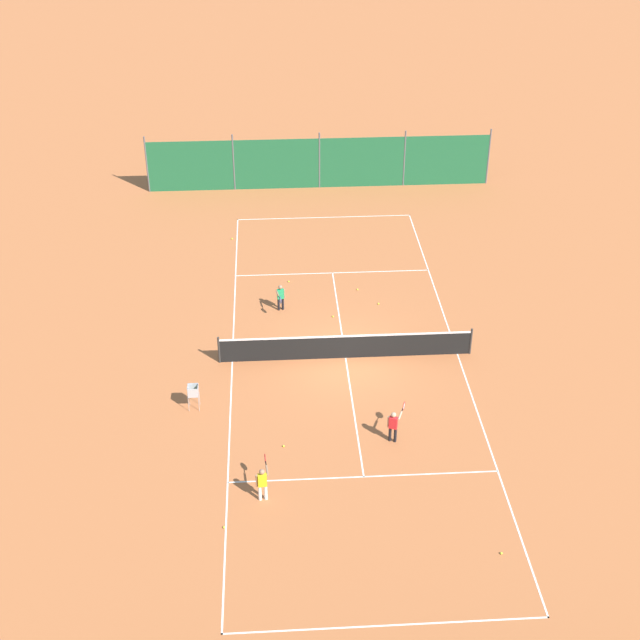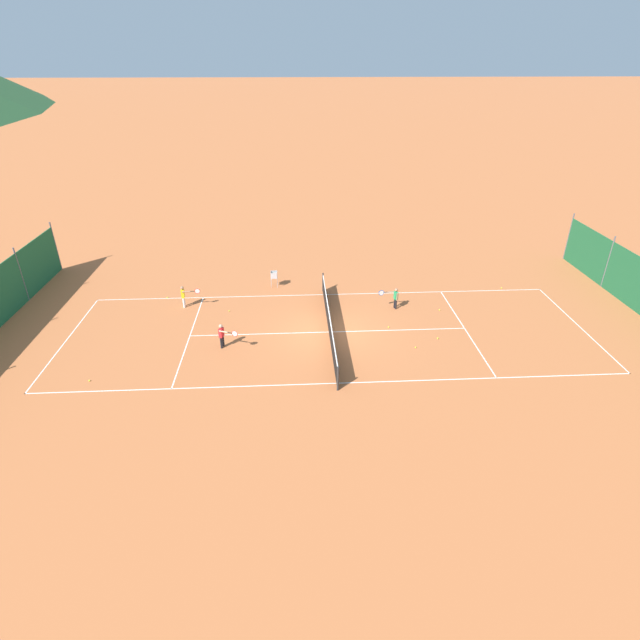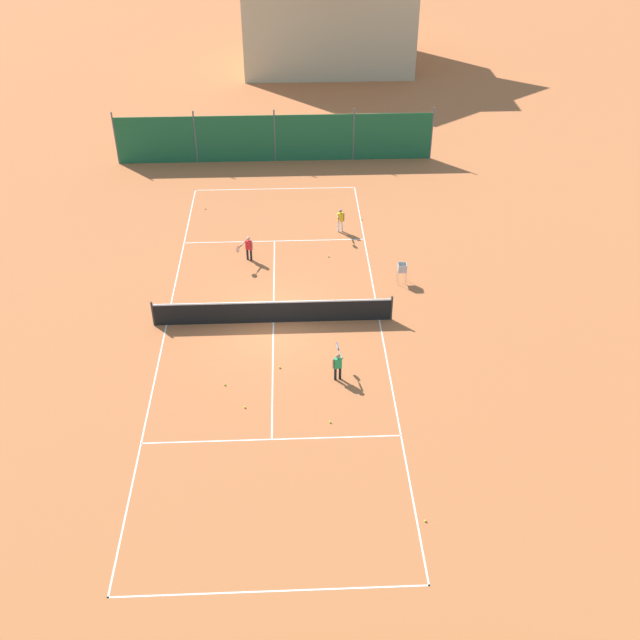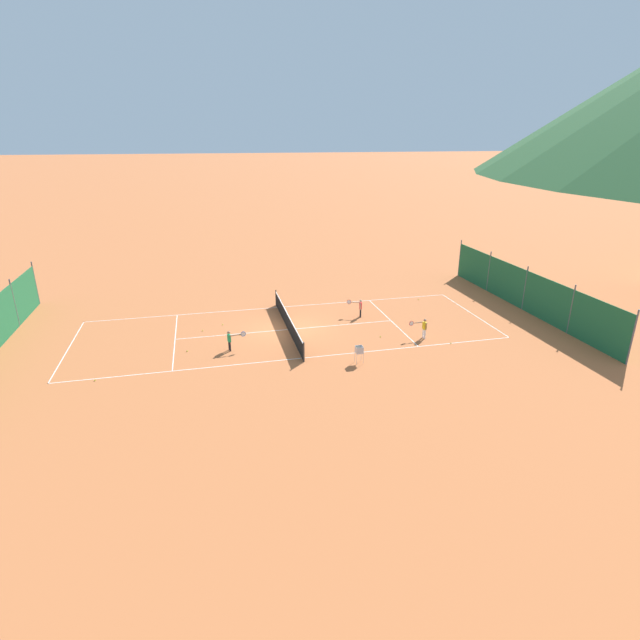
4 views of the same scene
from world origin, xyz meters
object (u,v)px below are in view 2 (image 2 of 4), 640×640
at_px(tennis_net, 329,323).
at_px(player_near_baseline, 222,334).
at_px(tennis_ball_by_net_right, 229,311).
at_px(tennis_ball_far_corner, 89,381).
at_px(player_far_service, 395,297).
at_px(tennis_ball_mid_court, 438,338).
at_px(ball_hopper, 274,276).
at_px(tennis_ball_by_net_left, 501,288).
at_px(tennis_ball_alley_left, 167,297).
at_px(player_near_service, 184,295).
at_px(tennis_ball_service_box, 388,327).
at_px(tennis_ball_near_corner, 416,347).
at_px(tennis_ball_alley_right, 439,310).

height_order(tennis_net, player_near_baseline, player_near_baseline).
bearing_deg(tennis_ball_by_net_right, tennis_ball_far_corner, 139.93).
distance_m(player_near_baseline, player_far_service, 8.86).
relative_size(tennis_ball_by_net_right, tennis_ball_far_corner, 1.00).
bearing_deg(tennis_ball_mid_court, ball_hopper, 50.56).
height_order(tennis_ball_by_net_left, tennis_ball_alley_left, same).
xyz_separation_m(player_near_service, tennis_ball_by_net_right, (-0.66, -2.28, -0.63)).
height_order(tennis_ball_alley_left, tennis_ball_service_box, same).
xyz_separation_m(player_near_service, player_near_baseline, (-4.15, -2.40, -0.00)).
relative_size(tennis_ball_mid_court, tennis_ball_service_box, 1.00).
height_order(player_near_baseline, tennis_ball_by_net_left, player_near_baseline).
relative_size(tennis_ball_near_corner, tennis_ball_service_box, 1.00).
bearing_deg(player_near_baseline, tennis_ball_service_box, -79.83).
distance_m(player_near_service, tennis_ball_service_box, 10.36).
xyz_separation_m(player_near_service, player_far_service, (-0.78, -10.60, -0.02)).
bearing_deg(tennis_ball_alley_right, tennis_net, 108.22).
bearing_deg(tennis_ball_service_box, tennis_ball_by_net_right, 74.48).
bearing_deg(tennis_ball_by_net_left, player_near_service, 94.34).
distance_m(player_near_service, tennis_ball_by_net_right, 2.45).
height_order(tennis_ball_by_net_left, tennis_ball_far_corner, same).
bearing_deg(tennis_ball_service_box, player_near_baseline, 100.17).
bearing_deg(player_far_service, tennis_ball_mid_court, -156.00).
xyz_separation_m(tennis_ball_mid_court, tennis_ball_far_corner, (-2.50, 14.61, 0.00)).
bearing_deg(player_far_service, tennis_net, 123.12).
distance_m(player_near_baseline, tennis_ball_alley_right, 10.89).
bearing_deg(tennis_ball_far_corner, player_near_baseline, -65.23).
bearing_deg(tennis_ball_alley_right, tennis_ball_by_net_right, 87.29).
xyz_separation_m(tennis_net, tennis_ball_by_net_right, (2.38, 4.86, -0.47)).
bearing_deg(tennis_net, tennis_ball_far_corner, 109.33).
distance_m(player_near_service, tennis_ball_alley_right, 12.92).
distance_m(player_near_service, ball_hopper, 5.01).
bearing_deg(player_far_service, ball_hopper, 63.71).
height_order(tennis_ball_mid_court, tennis_ball_service_box, same).
distance_m(player_far_service, tennis_ball_by_net_left, 6.73).
bearing_deg(tennis_ball_by_net_right, ball_hopper, -37.22).
relative_size(tennis_net, ball_hopper, 10.31).
distance_m(tennis_ball_near_corner, tennis_ball_by_net_left, 8.57).
xyz_separation_m(player_near_service, ball_hopper, (2.25, -4.48, -0.01)).
xyz_separation_m(player_near_service, tennis_ball_near_corner, (-4.68, -10.82, -0.63)).
distance_m(tennis_ball_by_net_right, tennis_ball_mid_court, 10.28).
bearing_deg(tennis_net, tennis_ball_service_box, -84.98).
distance_m(tennis_ball_by_net_left, tennis_ball_mid_court, 7.22).
bearing_deg(tennis_ball_near_corner, player_near_service, 66.62).
bearing_deg(tennis_ball_alley_left, tennis_ball_alley_right, -99.20).
height_order(tennis_net, player_far_service, player_far_service).
bearing_deg(player_near_baseline, tennis_ball_mid_court, -88.83).
xyz_separation_m(tennis_ball_by_net_right, tennis_ball_mid_court, (-3.29, -9.73, 0.00)).
distance_m(tennis_ball_near_corner, tennis_ball_by_net_right, 9.45).
bearing_deg(player_near_baseline, player_near_service, 30.07).
height_order(tennis_net, tennis_ball_near_corner, tennis_net).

